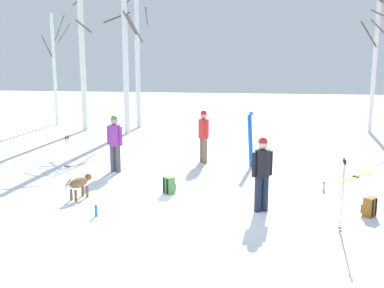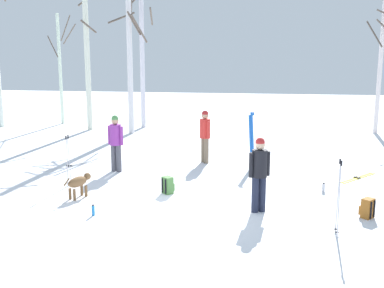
% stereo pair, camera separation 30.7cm
% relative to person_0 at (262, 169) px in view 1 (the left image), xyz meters
% --- Properties ---
extents(ground_plane, '(60.00, 60.00, 0.00)m').
position_rel_person_0_xyz_m(ground_plane, '(-2.08, -0.11, -0.98)').
color(ground_plane, white).
extents(person_0, '(0.47, 0.34, 1.72)m').
position_rel_person_0_xyz_m(person_0, '(0.00, 0.00, 0.00)').
color(person_0, '#1E2338').
rests_on(person_0, ground_plane).
extents(person_1, '(0.34, 0.44, 1.72)m').
position_rel_person_0_xyz_m(person_1, '(-1.79, 4.54, 0.00)').
color(person_1, '#72604C').
rests_on(person_1, ground_plane).
extents(person_2, '(0.51, 0.34, 1.72)m').
position_rel_person_0_xyz_m(person_2, '(-4.30, 3.01, 0.00)').
color(person_2, '#4C4C56').
rests_on(person_2, ground_plane).
extents(dog, '(0.45, 0.84, 0.57)m').
position_rel_person_0_xyz_m(dog, '(-4.43, 0.39, -0.59)').
color(dog, brown).
rests_on(dog, ground_plane).
extents(ski_pair_planted_1, '(0.23, 0.05, 1.75)m').
position_rel_person_0_xyz_m(ski_pair_planted_1, '(-0.28, 4.12, -0.11)').
color(ski_pair_planted_1, blue).
rests_on(ski_pair_planted_1, ground_plane).
extents(ski_pair_lying_0, '(1.22, 1.36, 0.05)m').
position_rel_person_0_xyz_m(ski_pair_lying_0, '(2.79, 3.32, -0.97)').
color(ski_pair_lying_0, yellow).
rests_on(ski_pair_lying_0, ground_plane).
extents(ski_pair_lying_1, '(1.24, 1.69, 0.05)m').
position_rel_person_0_xyz_m(ski_pair_lying_1, '(-5.94, 3.40, -0.97)').
color(ski_pair_lying_1, white).
rests_on(ski_pair_lying_1, ground_plane).
extents(ski_poles_0, '(0.07, 0.24, 1.39)m').
position_rel_person_0_xyz_m(ski_poles_0, '(-5.11, 1.36, -0.24)').
color(ski_poles_0, '#B2B2BC').
rests_on(ski_poles_0, ground_plane).
extents(ski_poles_1, '(0.07, 0.27, 1.53)m').
position_rel_person_0_xyz_m(ski_poles_1, '(1.56, -1.11, -0.17)').
color(ski_poles_1, '#B2B2BC').
rests_on(ski_poles_1, ground_plane).
extents(backpack_0, '(0.34, 0.35, 0.44)m').
position_rel_person_0_xyz_m(backpack_0, '(-2.31, 1.05, -0.77)').
color(backpack_0, '#4C7F3F').
rests_on(backpack_0, ground_plane).
extents(backpack_1, '(0.35, 0.34, 0.44)m').
position_rel_person_0_xyz_m(backpack_1, '(2.36, -0.04, -0.77)').
color(backpack_1, '#99591E').
rests_on(backpack_1, ground_plane).
extents(water_bottle_0, '(0.07, 0.07, 0.25)m').
position_rel_person_0_xyz_m(water_bottle_0, '(-3.62, -0.81, -0.86)').
color(water_bottle_0, '#1E72BF').
rests_on(water_bottle_0, ground_plane).
extents(water_bottle_1, '(0.08, 0.08, 0.24)m').
position_rel_person_0_xyz_m(water_bottle_1, '(1.65, 1.80, -0.87)').
color(water_bottle_1, silver).
rests_on(water_bottle_1, ground_plane).
extents(birch_tree_1, '(1.39, 1.39, 5.36)m').
position_rel_person_0_xyz_m(birch_tree_1, '(-9.87, 11.79, 1.84)').
color(birch_tree_1, silver).
rests_on(birch_tree_1, ground_plane).
extents(birch_tree_2, '(1.29, 1.32, 7.19)m').
position_rel_person_0_xyz_m(birch_tree_2, '(-7.84, 10.18, 2.79)').
color(birch_tree_2, silver).
rests_on(birch_tree_2, ground_plane).
extents(birch_tree_3, '(1.68, 1.75, 6.99)m').
position_rel_person_0_xyz_m(birch_tree_3, '(-5.68, 9.52, 2.65)').
color(birch_tree_3, silver).
rests_on(birch_tree_3, ground_plane).
extents(birch_tree_4, '(1.27, 1.30, 7.87)m').
position_rel_person_0_xyz_m(birch_tree_4, '(-5.59, 11.26, 3.13)').
color(birch_tree_4, silver).
rests_on(birch_tree_4, ground_plane).
extents(birch_tree_5, '(1.21, 0.96, 6.65)m').
position_rel_person_0_xyz_m(birch_tree_5, '(4.96, 11.17, 2.31)').
color(birch_tree_5, silver).
rests_on(birch_tree_5, ground_plane).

